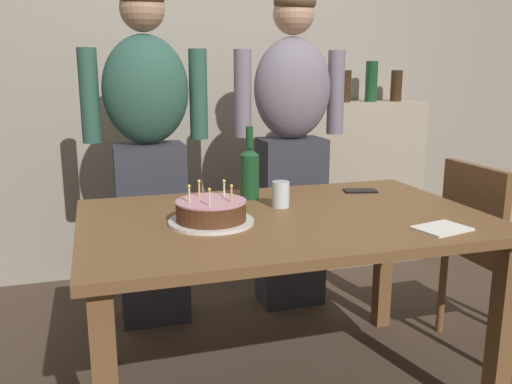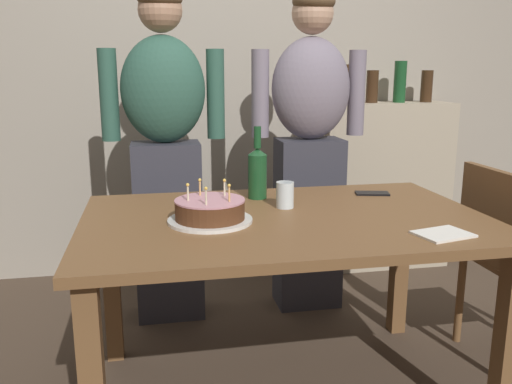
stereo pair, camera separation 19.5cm
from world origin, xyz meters
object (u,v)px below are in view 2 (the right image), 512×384
(person_woman_cardigan, at_px, (310,148))
(dining_chair, at_px, (508,250))
(napkin_stack, at_px, (443,234))
(person_man_bearded, at_px, (166,152))
(birthday_cake, at_px, (210,211))
(cell_phone, at_px, (372,193))
(wine_bottle, at_px, (257,171))
(water_glass_near, at_px, (285,195))

(person_woman_cardigan, xyz_separation_m, dining_chair, (0.68, -0.74, -0.36))
(napkin_stack, height_order, person_man_bearded, person_man_bearded)
(birthday_cake, relative_size, person_woman_cardigan, 0.18)
(napkin_stack, xyz_separation_m, dining_chair, (0.56, 0.40, -0.23))
(birthday_cake, distance_m, dining_chair, 1.33)
(person_man_bearded, bearing_deg, person_woman_cardigan, -180.00)
(person_woman_cardigan, bearing_deg, dining_chair, 132.31)
(cell_phone, distance_m, person_woman_cardigan, 0.57)
(person_man_bearded, bearing_deg, cell_phone, 148.52)
(person_woman_cardigan, bearing_deg, birthday_cake, 53.60)
(cell_phone, relative_size, person_man_bearded, 0.09)
(wine_bottle, height_order, dining_chair, wine_bottle)
(cell_phone, bearing_deg, napkin_stack, -77.37)
(cell_phone, xyz_separation_m, person_man_bearded, (-0.88, 0.54, 0.13))
(wine_bottle, xyz_separation_m, napkin_stack, (0.50, -0.63, -0.11))
(cell_phone, height_order, napkin_stack, same)
(birthday_cake, relative_size, person_man_bearded, 0.18)
(water_glass_near, distance_m, wine_bottle, 0.21)
(person_man_bearded, height_order, dining_chair, person_man_bearded)
(birthday_cake, xyz_separation_m, person_woman_cardigan, (0.62, 0.84, 0.09))
(water_glass_near, height_order, person_woman_cardigan, person_woman_cardigan)
(birthday_cake, distance_m, water_glass_near, 0.35)
(wine_bottle, relative_size, person_man_bearded, 0.18)
(birthday_cake, height_order, cell_phone, birthday_cake)
(water_glass_near, relative_size, person_man_bearded, 0.06)
(water_glass_near, distance_m, dining_chair, 1.02)
(person_man_bearded, relative_size, person_woman_cardigan, 1.00)
(person_woman_cardigan, bearing_deg, water_glass_near, 66.19)
(person_man_bearded, height_order, person_woman_cardigan, same)
(water_glass_near, xyz_separation_m, dining_chair, (0.98, -0.05, -0.28))
(birthday_cake, relative_size, cell_phone, 2.12)
(water_glass_near, distance_m, person_woman_cardigan, 0.76)
(birthday_cake, bearing_deg, napkin_stack, -22.47)
(wine_bottle, distance_m, napkin_stack, 0.82)
(wine_bottle, height_order, person_man_bearded, person_man_bearded)
(dining_chair, bearing_deg, birthday_cake, 94.28)
(water_glass_near, distance_m, napkin_stack, 0.62)
(wine_bottle, distance_m, person_man_bearded, 0.63)
(dining_chair, bearing_deg, cell_phone, 69.45)
(wine_bottle, relative_size, cell_phone, 2.13)
(birthday_cake, relative_size, water_glass_near, 2.95)
(person_woman_cardigan, bearing_deg, napkin_stack, 95.99)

